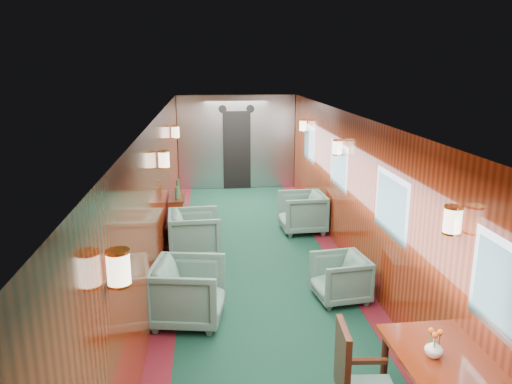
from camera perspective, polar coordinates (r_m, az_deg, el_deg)
room at (r=6.97m, az=0.80°, el=1.87°), size 12.00×12.10×2.40m
bulkhead at (r=12.85m, az=-2.22°, el=5.65°), size 2.98×0.17×2.39m
windows_right at (r=7.56m, az=11.86°, el=1.12°), size 0.02×8.60×0.80m
wall_sconces at (r=7.49m, az=0.31°, el=3.97°), size 2.97×7.97×0.25m
dining_table at (r=4.68m, az=20.49°, el=-18.38°), size 0.79×1.11×0.82m
side_chair at (r=4.51m, az=11.46°, el=-20.47°), size 0.53×0.55×1.10m
credenza at (r=9.35m, az=-8.95°, el=-2.72°), size 0.29×0.91×1.09m
flower_vase at (r=4.52m, az=19.68°, el=-16.44°), size 0.20×0.20×0.16m
armchair_left_near at (r=6.39m, az=-7.74°, el=-11.26°), size 1.00×0.98×0.79m
armchair_left_far at (r=8.45m, az=-7.01°, el=-4.76°), size 0.90×0.88×0.78m
armchair_right_near at (r=7.00m, az=9.58°, el=-9.66°), size 0.78×0.76×0.64m
armchair_right_far at (r=9.63m, az=5.30°, el=-2.32°), size 0.88×0.86×0.77m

